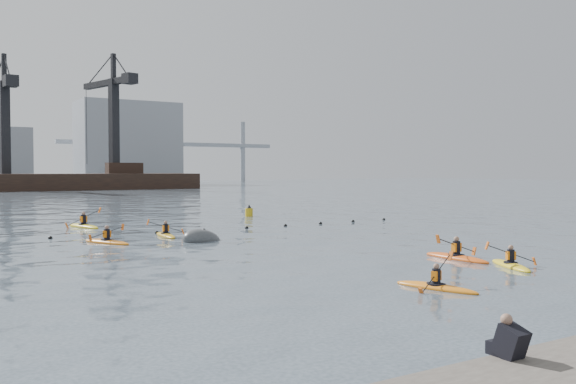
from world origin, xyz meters
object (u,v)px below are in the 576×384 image
Objects in this scene: mooring_buoy at (202,241)px; nav_buoy at (249,212)px; kayaker_1 at (511,264)px; kayaker_5 at (84,226)px; kayaker_0 at (436,286)px; kayaker_2 at (107,241)px; kayaker_3 at (166,235)px; kayaker_4 at (456,257)px.

nav_buoy is (10.18, 13.83, 0.35)m from mooring_buoy.
kayaker_1 is 27.79m from kayaker_5.
kayaker_0 is 6.00m from kayaker_1.
mooring_buoy is 2.15× the size of nav_buoy.
kayaker_3 reaches higher than kayaker_2.
kayaker_3 is 0.93× the size of kayaker_4.
nav_buoy is (11.06, 10.72, 0.25)m from kayaker_3.
mooring_buoy is (-6.77, 14.51, -0.09)m from kayaker_1.
kayaker_3 is (-1.91, 19.33, 0.01)m from kayaker_0.
kayaker_4 is 0.93× the size of kayaker_5.
kayaker_2 is at bearing -110.76° from kayaker_5.
kayaker_2 is 0.87× the size of kayaker_5.
kayaker_5 is 11.83m from mooring_buoy.
kayaker_1 is at bearing -79.39° from kayaker_2.
kayaker_5 reaches higher than kayaker_1.
kayaker_2 is at bearing -140.35° from nav_buoy.
kayaker_4 is (7.40, -15.06, 0.01)m from kayaker_3.
kayaker_0 reaches higher than kayaker_3.
kayaker_0 reaches higher than nav_buoy.
kayaker_3 is at bearing 79.83° from kayaker_0.
nav_buoy is at bearing 48.49° from kayaker_3.
nav_buoy reaches higher than kayaker_2.
nav_buoy is at bearing 109.07° from kayaker_1.
kayaker_0 reaches higher than kayaker_1.
kayaker_5 reaches higher than kayaker_4.
nav_buoy is (9.15, 30.04, 0.26)m from kayaker_0.
kayaker_1 is 0.92× the size of kayaker_2.
kayaker_4 is (-0.26, 2.57, 0.01)m from kayaker_1.
kayaker_0 is 0.79× the size of kayaker_5.
kayaker_1 is at bearing 95.18° from kayaker_4.
kayaker_1 reaches higher than mooring_buoy.
kayaker_0 is 19.42m from kayaker_3.
kayaker_1 is 16.02m from mooring_buoy.
kayaker_5 is at bearing -67.11° from kayaker_4.
kayaker_1 is 1.23× the size of mooring_buoy.
kayaker_2 is 0.95× the size of kayaker_4.
kayaker_0 is 0.91× the size of kayaker_2.
kayaker_3 is 2.82× the size of nav_buoy.
kayaker_5 reaches higher than nav_buoy.
kayaker_4 is 13.60m from mooring_buoy.
mooring_buoy is at bearing -62.00° from kayaker_4.
nav_buoy is at bearing 57.24° from kayaker_0.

